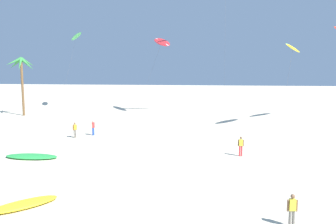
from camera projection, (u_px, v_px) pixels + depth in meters
name	position (u px, v px, depth m)	size (l,w,h in m)	color
palm_tree_2	(21.00, 68.00, 54.23)	(4.23, 4.28, 9.33)	brown
flying_kite_0	(293.00, 48.00, 41.90)	(3.69, 6.41, 10.71)	yellow
flying_kite_1	(76.00, 37.00, 64.69)	(5.58, 9.31, 14.30)	green
flying_kite_4	(162.00, 42.00, 56.76)	(6.10, 7.03, 13.14)	red
grounded_kite_0	(31.00, 156.00, 28.73)	(4.51, 1.76, 0.28)	green
grounded_kite_2	(23.00, 204.00, 18.48)	(3.41, 3.59, 0.31)	yellow
person_near_left	(292.00, 209.00, 16.04)	(0.51, 0.23, 1.62)	slate
person_near_right	(93.00, 127.00, 38.48)	(0.30, 0.48, 1.71)	#284CA3
person_mid_field	(241.00, 145.00, 29.21)	(0.51, 0.22, 1.72)	red
person_far_watcher	(75.00, 129.00, 37.10)	(0.34, 0.43, 1.70)	slate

